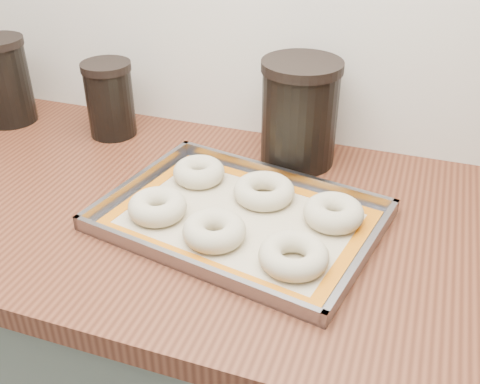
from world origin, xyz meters
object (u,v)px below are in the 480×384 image
at_px(canister_mid, 110,99).
at_px(baking_tray, 240,218).
at_px(bagel_front_mid, 214,230).
at_px(canister_right, 299,113).
at_px(canister_left, 4,81).
at_px(bagel_back_right, 333,213).
at_px(bagel_back_left, 199,172).
at_px(bagel_front_left, 157,207).
at_px(bagel_back_mid, 264,191).
at_px(bagel_front_right, 294,256).

bearing_deg(canister_mid, baking_tray, -31.38).
xyz_separation_m(bagel_front_mid, canister_right, (0.06, 0.32, 0.08)).
xyz_separation_m(baking_tray, canister_left, (-0.65, 0.22, 0.09)).
bearing_deg(bagel_back_right, bagel_back_left, 168.52).
relative_size(baking_tray, canister_mid, 3.10).
height_order(canister_left, canister_mid, canister_left).
bearing_deg(canister_right, bagel_back_right, -60.48).
bearing_deg(canister_right, bagel_front_left, -121.78).
height_order(bagel_front_mid, bagel_back_mid, bagel_front_mid).
relative_size(bagel_front_right, canister_mid, 0.66).
bearing_deg(canister_mid, bagel_back_right, -19.55).
distance_m(bagel_front_mid, canister_right, 0.33).
bearing_deg(canister_mid, bagel_back_left, -27.04).
bearing_deg(bagel_back_right, bagel_front_mid, -146.69).
bearing_deg(bagel_front_right, bagel_back_mid, 120.87).
bearing_deg(canister_left, bagel_back_mid, -12.03).
height_order(bagel_back_mid, canister_right, canister_right).
xyz_separation_m(bagel_front_right, canister_right, (-0.08, 0.34, 0.08)).
height_order(baking_tray, bagel_front_left, bagel_front_left).
height_order(bagel_back_left, canister_left, canister_left).
xyz_separation_m(bagel_back_mid, bagel_back_right, (0.13, -0.03, 0.00)).
height_order(bagel_back_mid, bagel_back_right, bagel_back_right).
bearing_deg(bagel_back_left, bagel_front_right, -38.57).
distance_m(bagel_front_mid, canister_mid, 0.48).
distance_m(bagel_back_left, canister_right, 0.23).
bearing_deg(bagel_front_mid, bagel_front_left, 164.48).
height_order(baking_tray, bagel_back_left, bagel_back_left).
bearing_deg(bagel_back_left, bagel_back_mid, -9.67).
relative_size(bagel_front_left, canister_left, 0.52).
bearing_deg(canister_right, canister_left, -177.48).
relative_size(bagel_front_right, bagel_back_mid, 0.98).
bearing_deg(bagel_back_right, canister_right, 119.52).
xyz_separation_m(canister_mid, canister_right, (0.42, 0.01, 0.02)).
bearing_deg(bagel_back_mid, bagel_front_right, -59.13).
xyz_separation_m(bagel_front_right, bagel_back_mid, (-0.10, 0.17, -0.00)).
bearing_deg(bagel_back_mid, bagel_back_right, -13.33).
distance_m(canister_left, canister_right, 0.69).
distance_m(bagel_back_mid, canister_right, 0.19).
relative_size(bagel_front_right, canister_left, 0.56).
height_order(bagel_back_mid, canister_left, canister_left).
bearing_deg(canister_mid, bagel_front_right, -32.85).
xyz_separation_m(bagel_front_left, bagel_front_right, (0.26, -0.05, -0.00)).
xyz_separation_m(bagel_back_left, bagel_back_right, (0.27, -0.06, 0.00)).
height_order(bagel_front_right, canister_right, canister_right).
distance_m(bagel_back_mid, canister_mid, 0.44).
bearing_deg(bagel_back_mid, canister_mid, 158.48).
bearing_deg(bagel_front_left, bagel_back_right, 15.46).
relative_size(baking_tray, bagel_back_mid, 4.61).
bearing_deg(baking_tray, canister_left, 161.46).
bearing_deg(bagel_back_right, baking_tray, -164.26).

